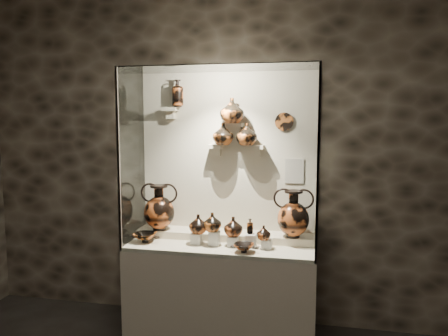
# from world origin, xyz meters

# --- Properties ---
(wall_back) EXTENTS (5.00, 0.02, 3.20)m
(wall_back) POSITION_xyz_m (0.00, 2.50, 1.60)
(wall_back) COLOR black
(wall_back) RESTS_ON ground
(plinth) EXTENTS (1.70, 0.60, 0.80)m
(plinth) POSITION_xyz_m (0.00, 2.18, 0.40)
(plinth) COLOR #C0B49B
(plinth) RESTS_ON floor
(front_tier) EXTENTS (1.68, 0.58, 0.03)m
(front_tier) POSITION_xyz_m (0.00, 2.18, 0.82)
(front_tier) COLOR beige
(front_tier) RESTS_ON plinth
(rear_tier) EXTENTS (1.70, 0.25, 0.10)m
(rear_tier) POSITION_xyz_m (0.00, 2.35, 0.85)
(rear_tier) COLOR beige
(rear_tier) RESTS_ON plinth
(back_panel) EXTENTS (1.70, 0.03, 1.60)m
(back_panel) POSITION_xyz_m (0.00, 2.50, 1.60)
(back_panel) COLOR #C0B49B
(back_panel) RESTS_ON plinth
(glass_front) EXTENTS (1.70, 0.01, 1.60)m
(glass_front) POSITION_xyz_m (0.00, 1.88, 1.60)
(glass_front) COLOR white
(glass_front) RESTS_ON plinth
(glass_left) EXTENTS (0.01, 0.60, 1.60)m
(glass_left) POSITION_xyz_m (-0.85, 2.18, 1.60)
(glass_left) COLOR white
(glass_left) RESTS_ON plinth
(glass_right) EXTENTS (0.01, 0.60, 1.60)m
(glass_right) POSITION_xyz_m (0.85, 2.18, 1.60)
(glass_right) COLOR white
(glass_right) RESTS_ON plinth
(glass_top) EXTENTS (1.70, 0.60, 0.01)m
(glass_top) POSITION_xyz_m (0.00, 2.18, 2.40)
(glass_top) COLOR white
(glass_top) RESTS_ON back_panel
(frame_post_left) EXTENTS (0.02, 0.02, 1.60)m
(frame_post_left) POSITION_xyz_m (-0.84, 1.89, 1.60)
(frame_post_left) COLOR gray
(frame_post_left) RESTS_ON plinth
(frame_post_right) EXTENTS (0.02, 0.02, 1.60)m
(frame_post_right) POSITION_xyz_m (0.84, 1.89, 1.60)
(frame_post_right) COLOR gray
(frame_post_right) RESTS_ON plinth
(pedestal_a) EXTENTS (0.09, 0.09, 0.10)m
(pedestal_a) POSITION_xyz_m (-0.22, 2.13, 0.88)
(pedestal_a) COLOR beige
(pedestal_a) RESTS_ON front_tier
(pedestal_b) EXTENTS (0.09, 0.09, 0.13)m
(pedestal_b) POSITION_xyz_m (-0.05, 2.13, 0.90)
(pedestal_b) COLOR beige
(pedestal_b) RESTS_ON front_tier
(pedestal_c) EXTENTS (0.09, 0.09, 0.09)m
(pedestal_c) POSITION_xyz_m (0.12, 2.13, 0.88)
(pedestal_c) COLOR beige
(pedestal_c) RESTS_ON front_tier
(pedestal_d) EXTENTS (0.09, 0.09, 0.12)m
(pedestal_d) POSITION_xyz_m (0.28, 2.13, 0.89)
(pedestal_d) COLOR beige
(pedestal_d) RESTS_ON front_tier
(pedestal_e) EXTENTS (0.09, 0.09, 0.08)m
(pedestal_e) POSITION_xyz_m (0.42, 2.13, 0.87)
(pedestal_e) COLOR beige
(pedestal_e) RESTS_ON front_tier
(bracket_ul) EXTENTS (0.14, 0.12, 0.04)m
(bracket_ul) POSITION_xyz_m (-0.55, 2.42, 2.05)
(bracket_ul) COLOR #C0B49B
(bracket_ul) RESTS_ON back_panel
(bracket_ca) EXTENTS (0.14, 0.12, 0.04)m
(bracket_ca) POSITION_xyz_m (-0.10, 2.42, 1.70)
(bracket_ca) COLOR #C0B49B
(bracket_ca) RESTS_ON back_panel
(bracket_cb) EXTENTS (0.10, 0.12, 0.04)m
(bracket_cb) POSITION_xyz_m (0.10, 2.42, 1.90)
(bracket_cb) COLOR #C0B49B
(bracket_cb) RESTS_ON back_panel
(bracket_cc) EXTENTS (0.14, 0.12, 0.04)m
(bracket_cc) POSITION_xyz_m (0.28, 2.42, 1.70)
(bracket_cc) COLOR #C0B49B
(bracket_cc) RESTS_ON back_panel
(amphora_left) EXTENTS (0.40, 0.40, 0.44)m
(amphora_left) POSITION_xyz_m (-0.63, 2.29, 1.12)
(amphora_left) COLOR #9F491E
(amphora_left) RESTS_ON rear_tier
(amphora_right) EXTENTS (0.45, 0.45, 0.43)m
(amphora_right) POSITION_xyz_m (0.64, 2.30, 1.11)
(amphora_right) COLOR #9F491E
(amphora_right) RESTS_ON rear_tier
(jug_a) EXTENTS (0.20, 0.20, 0.17)m
(jug_a) POSITION_xyz_m (-0.20, 2.13, 1.02)
(jug_a) COLOR #9F491E
(jug_a) RESTS_ON pedestal_a
(jug_b) EXTENTS (0.21, 0.21, 0.17)m
(jug_b) POSITION_xyz_m (-0.07, 2.12, 1.04)
(jug_b) COLOR #BA5A20
(jug_b) RESTS_ON pedestal_b
(jug_c) EXTENTS (0.21, 0.21, 0.18)m
(jug_c) POSITION_xyz_m (0.12, 2.15, 1.01)
(jug_c) COLOR #9F491E
(jug_c) RESTS_ON pedestal_c
(jug_e) EXTENTS (0.16, 0.16, 0.13)m
(jug_e) POSITION_xyz_m (0.39, 2.11, 0.97)
(jug_e) COLOR #9F491E
(jug_e) RESTS_ON pedestal_e
(lekythos_small) EXTENTS (0.08, 0.08, 0.15)m
(lekythos_small) POSITION_xyz_m (0.27, 2.15, 1.03)
(lekythos_small) COLOR #BA5A20
(lekythos_small) RESTS_ON pedestal_d
(kylix_left) EXTENTS (0.32, 0.29, 0.11)m
(kylix_left) POSITION_xyz_m (-0.70, 2.09, 0.88)
(kylix_left) COLOR #BA5A20
(kylix_left) RESTS_ON front_tier
(kylix_right) EXTENTS (0.23, 0.19, 0.09)m
(kylix_right) POSITION_xyz_m (0.24, 1.98, 0.87)
(kylix_right) COLOR #9F491E
(kylix_right) RESTS_ON front_tier
(lekythos_tall) EXTENTS (0.12, 0.12, 0.29)m
(lekythos_tall) POSITION_xyz_m (-0.47, 2.41, 2.21)
(lekythos_tall) COLOR #9F491E
(lekythos_tall) RESTS_ON bracket_ul
(ovoid_vase_a) EXTENTS (0.23, 0.23, 0.20)m
(ovoid_vase_a) POSITION_xyz_m (-0.02, 2.37, 1.82)
(ovoid_vase_a) COLOR #BA5A20
(ovoid_vase_a) RESTS_ON bracket_ca
(ovoid_vase_b) EXTENTS (0.28, 0.28, 0.23)m
(ovoid_vase_b) POSITION_xyz_m (0.06, 2.36, 2.03)
(ovoid_vase_b) COLOR #BA5A20
(ovoid_vase_b) RESTS_ON bracket_cb
(ovoid_vase_c) EXTENTS (0.26, 0.26, 0.20)m
(ovoid_vase_c) POSITION_xyz_m (0.20, 2.37, 1.82)
(ovoid_vase_c) COLOR #BA5A20
(ovoid_vase_c) RESTS_ON bracket_cc
(wall_plate) EXTENTS (0.17, 0.02, 0.17)m
(wall_plate) POSITION_xyz_m (0.53, 2.47, 1.93)
(wall_plate) COLOR #AD5722
(wall_plate) RESTS_ON back_panel
(info_placard) EXTENTS (0.17, 0.01, 0.23)m
(info_placard) POSITION_xyz_m (0.63, 2.47, 1.48)
(info_placard) COLOR beige
(info_placard) RESTS_ON back_panel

